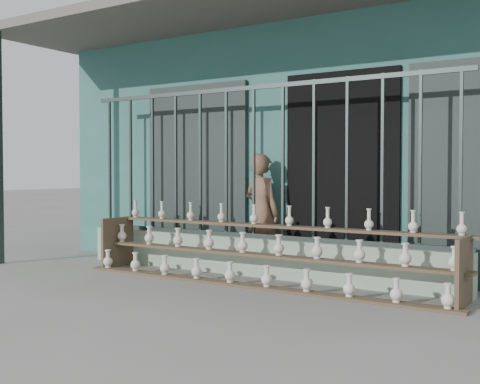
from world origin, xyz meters
The scene contains 6 objects.
ground centered at (0.00, 0.00, 0.00)m, with size 60.00×60.00×0.00m, color slate.
workshop_building centered at (0.00, 4.23, 1.62)m, with size 7.40×6.60×3.21m.
parapet_wall centered at (0.00, 1.30, 0.23)m, with size 5.00×0.20×0.45m, color #99B299.
security_fence centered at (0.00, 1.30, 1.35)m, with size 5.00×0.04×1.80m.
shelf_rack centered at (0.33, 0.89, 0.36)m, with size 4.50×0.68×0.85m.
elderly_woman centered at (-0.06, 1.58, 0.73)m, with size 0.53×0.35×1.45m, color brown.
Camera 1 is at (3.70, -4.75, 1.24)m, focal length 45.00 mm.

